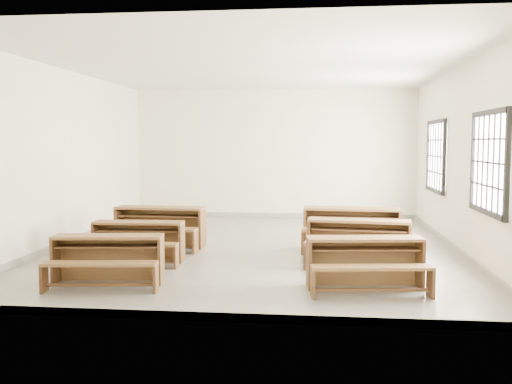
# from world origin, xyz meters

# --- Properties ---
(room) EXTENTS (8.50, 8.50, 3.20)m
(room) POSITION_xyz_m (0.09, 0.00, 2.14)
(room) COLOR gray
(room) RESTS_ON ground
(desk_set_0) EXTENTS (1.52, 0.91, 0.65)m
(desk_set_0) POSITION_xyz_m (-1.68, -2.83, 0.38)
(desk_set_0) COLOR brown
(desk_set_0) RESTS_ON ground
(desk_set_1) EXTENTS (1.45, 0.79, 0.64)m
(desk_set_1) POSITION_xyz_m (-1.72, -1.42, 0.37)
(desk_set_1) COLOR brown
(desk_set_1) RESTS_ON ground
(desk_set_2) EXTENTS (1.65, 0.92, 0.72)m
(desk_set_2) POSITION_xyz_m (-1.73, -0.13, 0.42)
(desk_set_2) COLOR brown
(desk_set_2) RESTS_ON ground
(desk_set_3) EXTENTS (1.56, 0.94, 0.66)m
(desk_set_3) POSITION_xyz_m (1.71, -2.71, 0.39)
(desk_set_3) COLOR brown
(desk_set_3) RESTS_ON ground
(desk_set_4) EXTENTS (1.63, 0.97, 0.70)m
(desk_set_4) POSITION_xyz_m (1.72, -1.27, 0.41)
(desk_set_4) COLOR brown
(desk_set_4) RESTS_ON ground
(desk_set_5) EXTENTS (1.70, 0.94, 0.75)m
(desk_set_5) POSITION_xyz_m (1.68, -0.09, 0.43)
(desk_set_5) COLOR brown
(desk_set_5) RESTS_ON ground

